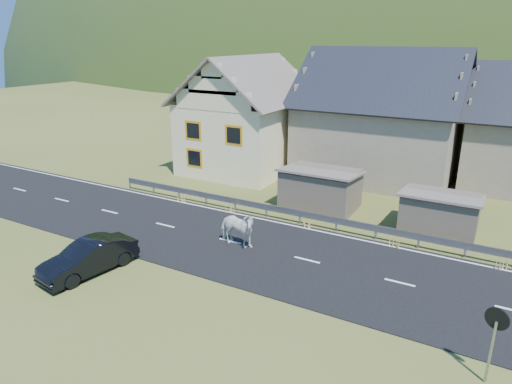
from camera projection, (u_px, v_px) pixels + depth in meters
The scene contains 13 objects.
ground at pixel (307, 261), 20.03m from camera, with size 160.00×160.00×0.00m, color #454E1E.
road at pixel (307, 260), 20.03m from camera, with size 60.00×7.00×0.04m, color black.
lane_markings at pixel (307, 260), 20.02m from camera, with size 60.00×6.60×0.01m, color silver.
guardrail at pixel (336, 221), 22.89m from camera, with size 28.10×0.09×0.75m.
shed_left at pixel (320, 189), 25.97m from camera, with size 4.30×3.30×2.40m, color brown.
shed_right at pixel (439, 214), 22.59m from camera, with size 3.80×2.90×2.20m, color brown.
house_cream at pixel (248, 109), 33.17m from camera, with size 7.80×9.80×8.30m.
house_stone_a at pixel (382, 109), 31.40m from camera, with size 10.80×9.80×8.90m.
mountain at pixel (505, 119), 172.86m from camera, with size 440.00×280.00×260.00m, color #294011.
conifer_patch at pixel (283, 49), 134.43m from camera, with size 76.00×50.00×28.00m, color black.
horse at pixel (237, 229), 21.08m from camera, with size 2.09×0.95×1.77m, color white.
car at pixel (89, 257), 18.86m from camera, with size 1.43×4.10×1.35m, color black.
traffic_mirror at pixel (495, 329), 12.47m from camera, with size 0.64×0.29×2.39m.
Camera 1 is at (6.83, -16.80, 9.30)m, focal length 32.00 mm.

